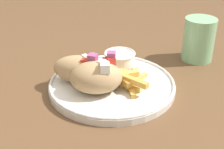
{
  "coord_description": "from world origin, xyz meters",
  "views": [
    {
      "loc": [
        -0.07,
        -0.61,
        1.07
      ],
      "look_at": [
        -0.04,
        -0.04,
        0.76
      ],
      "focal_mm": 50.0,
      "sensor_mm": 36.0,
      "label": 1
    }
  ],
  "objects_px": {
    "pita_sandwich_near": "(97,77)",
    "water_glass": "(198,41)",
    "pita_sandwich_far": "(81,69)",
    "fries_pile": "(127,79)",
    "plate": "(112,85)",
    "sauce_ramekin": "(120,60)"
  },
  "relations": [
    {
      "from": "pita_sandwich_near",
      "to": "water_glass",
      "type": "relative_size",
      "value": 1.0
    },
    {
      "from": "pita_sandwich_far",
      "to": "fries_pile",
      "type": "bearing_deg",
      "value": 0.87
    },
    {
      "from": "plate",
      "to": "sauce_ramekin",
      "type": "relative_size",
      "value": 3.74
    },
    {
      "from": "pita_sandwich_far",
      "to": "sauce_ramekin",
      "type": "height_order",
      "value": "pita_sandwich_far"
    },
    {
      "from": "sauce_ramekin",
      "to": "water_glass",
      "type": "xyz_separation_m",
      "value": [
        0.2,
        0.07,
        0.01
      ]
    },
    {
      "from": "pita_sandwich_near",
      "to": "plate",
      "type": "bearing_deg",
      "value": 45.54
    },
    {
      "from": "pita_sandwich_near",
      "to": "fries_pile",
      "type": "bearing_deg",
      "value": 19.17
    },
    {
      "from": "pita_sandwich_far",
      "to": "sauce_ramekin",
      "type": "bearing_deg",
      "value": 46.65
    },
    {
      "from": "fries_pile",
      "to": "water_glass",
      "type": "height_order",
      "value": "water_glass"
    },
    {
      "from": "plate",
      "to": "sauce_ramekin",
      "type": "xyz_separation_m",
      "value": [
        0.02,
        0.07,
        0.03
      ]
    },
    {
      "from": "plate",
      "to": "pita_sandwich_far",
      "type": "bearing_deg",
      "value": 171.08
    },
    {
      "from": "plate",
      "to": "fries_pile",
      "type": "xyz_separation_m",
      "value": [
        0.03,
        -0.01,
        0.02
      ]
    },
    {
      "from": "pita_sandwich_near",
      "to": "pita_sandwich_far",
      "type": "xyz_separation_m",
      "value": [
        -0.03,
        0.04,
        -0.0
      ]
    },
    {
      "from": "pita_sandwich_near",
      "to": "pita_sandwich_far",
      "type": "bearing_deg",
      "value": 129.36
    },
    {
      "from": "pita_sandwich_near",
      "to": "water_glass",
      "type": "bearing_deg",
      "value": 34.43
    },
    {
      "from": "pita_sandwich_near",
      "to": "fries_pile",
      "type": "height_order",
      "value": "pita_sandwich_near"
    },
    {
      "from": "pita_sandwich_far",
      "to": "water_glass",
      "type": "distance_m",
      "value": 0.31
    },
    {
      "from": "pita_sandwich_far",
      "to": "fries_pile",
      "type": "xyz_separation_m",
      "value": [
        0.09,
        -0.02,
        -0.02
      ]
    },
    {
      "from": "sauce_ramekin",
      "to": "water_glass",
      "type": "height_order",
      "value": "water_glass"
    },
    {
      "from": "water_glass",
      "to": "fries_pile",
      "type": "bearing_deg",
      "value": -143.38
    },
    {
      "from": "plate",
      "to": "water_glass",
      "type": "distance_m",
      "value": 0.26
    },
    {
      "from": "water_glass",
      "to": "pita_sandwich_near",
      "type": "bearing_deg",
      "value": -147.45
    }
  ]
}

